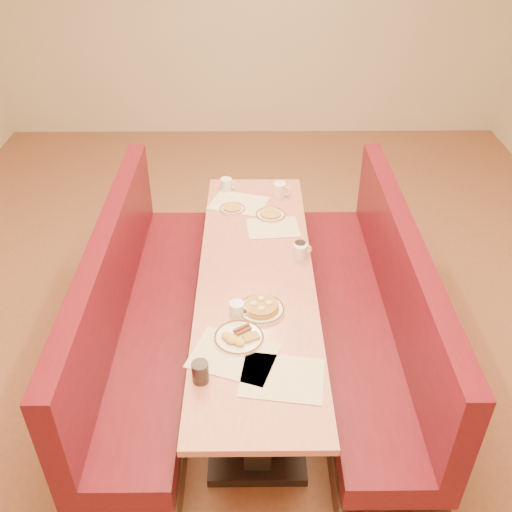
{
  "coord_description": "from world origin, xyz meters",
  "views": [
    {
      "loc": [
        -0.02,
        -2.76,
        2.83
      ],
      "look_at": [
        0.0,
        0.06,
        0.85
      ],
      "focal_mm": 40.0,
      "sensor_mm": 36.0,
      "label": 1
    }
  ],
  "objects_px": {
    "coffee_mug_a": "(301,251)",
    "coffee_mug_c": "(280,190)",
    "coffee_mug_b": "(237,309)",
    "coffee_mug_d": "(227,184)",
    "pancake_plate": "(261,308)",
    "eggs_plate": "(239,337)",
    "soda_tumbler_near": "(200,372)",
    "booth_right": "(369,322)",
    "diner_table": "(256,322)",
    "soda_tumbler_mid": "(300,249)",
    "booth_left": "(143,324)"
  },
  "relations": [
    {
      "from": "booth_left",
      "to": "soda_tumbler_near",
      "type": "relative_size",
      "value": 21.88
    },
    {
      "from": "booth_left",
      "to": "soda_tumbler_mid",
      "type": "xyz_separation_m",
      "value": [
        1.01,
        0.21,
        0.44
      ]
    },
    {
      "from": "coffee_mug_c",
      "to": "diner_table",
      "type": "bearing_deg",
      "value": -80.56
    },
    {
      "from": "diner_table",
      "to": "eggs_plate",
      "type": "distance_m",
      "value": 0.69
    },
    {
      "from": "booth_right",
      "to": "pancake_plate",
      "type": "height_order",
      "value": "booth_right"
    },
    {
      "from": "coffee_mug_c",
      "to": "coffee_mug_d",
      "type": "relative_size",
      "value": 1.1
    },
    {
      "from": "coffee_mug_b",
      "to": "soda_tumbler_mid",
      "type": "xyz_separation_m",
      "value": [
        0.39,
        0.58,
        0.0
      ]
    },
    {
      "from": "pancake_plate",
      "to": "soda_tumbler_near",
      "type": "distance_m",
      "value": 0.6
    },
    {
      "from": "booth_left",
      "to": "soda_tumbler_mid",
      "type": "distance_m",
      "value": 1.12
    },
    {
      "from": "coffee_mug_a",
      "to": "coffee_mug_c",
      "type": "height_order",
      "value": "coffee_mug_c"
    },
    {
      "from": "coffee_mug_d",
      "to": "booth_left",
      "type": "bearing_deg",
      "value": -110.23
    },
    {
      "from": "diner_table",
      "to": "coffee_mug_b",
      "type": "relative_size",
      "value": 22.14
    },
    {
      "from": "booth_right",
      "to": "coffee_mug_b",
      "type": "height_order",
      "value": "booth_right"
    },
    {
      "from": "coffee_mug_a",
      "to": "soda_tumbler_mid",
      "type": "height_order",
      "value": "soda_tumbler_mid"
    },
    {
      "from": "coffee_mug_c",
      "to": "pancake_plate",
      "type": "bearing_deg",
      "value": -76.79
    },
    {
      "from": "eggs_plate",
      "to": "soda_tumbler_mid",
      "type": "bearing_deg",
      "value": 64.07
    },
    {
      "from": "coffee_mug_a",
      "to": "coffee_mug_d",
      "type": "bearing_deg",
      "value": 100.36
    },
    {
      "from": "diner_table",
      "to": "coffee_mug_b",
      "type": "xyz_separation_m",
      "value": [
        -0.11,
        -0.37,
        0.42
      ]
    },
    {
      "from": "diner_table",
      "to": "coffee_mug_d",
      "type": "distance_m",
      "value": 1.18
    },
    {
      "from": "booth_right",
      "to": "soda_tumbler_mid",
      "type": "bearing_deg",
      "value": 155.09
    },
    {
      "from": "pancake_plate",
      "to": "coffee_mug_d",
      "type": "distance_m",
      "value": 1.44
    },
    {
      "from": "booth_right",
      "to": "eggs_plate",
      "type": "height_order",
      "value": "booth_right"
    },
    {
      "from": "pancake_plate",
      "to": "coffee_mug_c",
      "type": "height_order",
      "value": "coffee_mug_c"
    },
    {
      "from": "eggs_plate",
      "to": "soda_tumbler_mid",
      "type": "relative_size",
      "value": 2.76
    },
    {
      "from": "diner_table",
      "to": "booth_right",
      "type": "bearing_deg",
      "value": 0.0
    },
    {
      "from": "booth_left",
      "to": "coffee_mug_a",
      "type": "height_order",
      "value": "booth_left"
    },
    {
      "from": "eggs_plate",
      "to": "coffee_mug_c",
      "type": "height_order",
      "value": "coffee_mug_c"
    },
    {
      "from": "pancake_plate",
      "to": "coffee_mug_c",
      "type": "xyz_separation_m",
      "value": [
        0.16,
        1.32,
        0.03
      ]
    },
    {
      "from": "diner_table",
      "to": "coffee_mug_a",
      "type": "xyz_separation_m",
      "value": [
        0.28,
        0.18,
        0.42
      ]
    },
    {
      "from": "coffee_mug_a",
      "to": "coffee_mug_d",
      "type": "xyz_separation_m",
      "value": [
        -0.5,
        0.9,
        -0.0
      ]
    },
    {
      "from": "eggs_plate",
      "to": "soda_tumbler_near",
      "type": "relative_size",
      "value": 2.35
    },
    {
      "from": "booth_right",
      "to": "coffee_mug_b",
      "type": "distance_m",
      "value": 1.01
    },
    {
      "from": "eggs_plate",
      "to": "coffee_mug_b",
      "type": "distance_m",
      "value": 0.2
    },
    {
      "from": "coffee_mug_d",
      "to": "pancake_plate",
      "type": "bearing_deg",
      "value": -75.1
    },
    {
      "from": "diner_table",
      "to": "soda_tumbler_near",
      "type": "xyz_separation_m",
      "value": [
        -0.27,
        -0.85,
        0.43
      ]
    },
    {
      "from": "coffee_mug_b",
      "to": "coffee_mug_d",
      "type": "relative_size",
      "value": 0.93
    },
    {
      "from": "booth_left",
      "to": "coffee_mug_d",
      "type": "xyz_separation_m",
      "value": [
        0.52,
        1.08,
        0.44
      ]
    },
    {
      "from": "booth_right",
      "to": "coffee_mug_c",
      "type": "height_order",
      "value": "booth_right"
    },
    {
      "from": "coffee_mug_d",
      "to": "coffee_mug_a",
      "type": "bearing_deg",
      "value": -55.73
    },
    {
      "from": "pancake_plate",
      "to": "soda_tumbler_mid",
      "type": "distance_m",
      "value": 0.6
    },
    {
      "from": "booth_right",
      "to": "coffee_mug_d",
      "type": "relative_size",
      "value": 20.6
    },
    {
      "from": "diner_table",
      "to": "coffee_mug_c",
      "type": "xyz_separation_m",
      "value": [
        0.19,
        0.98,
        0.43
      ]
    },
    {
      "from": "pancake_plate",
      "to": "eggs_plate",
      "type": "height_order",
      "value": "pancake_plate"
    },
    {
      "from": "soda_tumbler_near",
      "to": "booth_left",
      "type": "bearing_deg",
      "value": 118.39
    },
    {
      "from": "diner_table",
      "to": "coffee_mug_c",
      "type": "bearing_deg",
      "value": 79.19
    },
    {
      "from": "coffee_mug_b",
      "to": "soda_tumbler_near",
      "type": "distance_m",
      "value": 0.51
    },
    {
      "from": "booth_right",
      "to": "coffee_mug_d",
      "type": "xyz_separation_m",
      "value": [
        -0.95,
        1.08,
        0.44
      ]
    },
    {
      "from": "booth_left",
      "to": "coffee_mug_d",
      "type": "height_order",
      "value": "booth_left"
    },
    {
      "from": "eggs_plate",
      "to": "coffee_mug_d",
      "type": "height_order",
      "value": "coffee_mug_d"
    },
    {
      "from": "pancake_plate",
      "to": "eggs_plate",
      "type": "bearing_deg",
      "value": -117.78
    }
  ]
}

